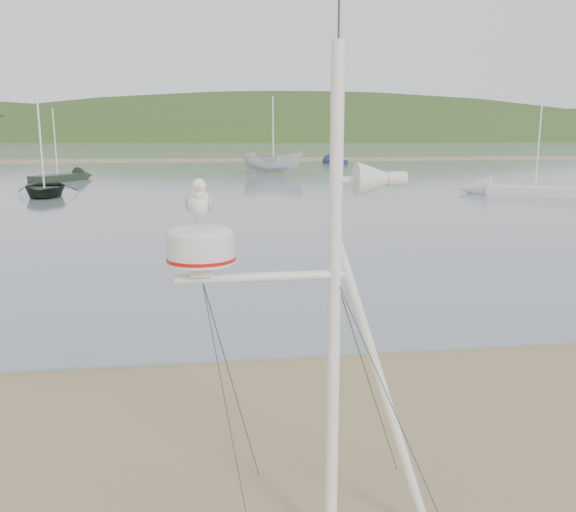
{
  "coord_description": "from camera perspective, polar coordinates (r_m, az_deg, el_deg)",
  "views": [
    {
      "loc": [
        1.43,
        -5.35,
        3.69
      ],
      "look_at": [
        2.33,
        1.0,
        2.36
      ],
      "focal_mm": 38.0,
      "sensor_mm": 36.0,
      "label": 1
    }
  ],
  "objects": [
    {
      "name": "water",
      "position": [
        137.4,
        -8.79,
        10.09
      ],
      "size": [
        560.0,
        256.0,
        0.04
      ],
      "primitive_type": "cube",
      "color": "slate",
      "rests_on": "ground"
    },
    {
      "name": "sandbar",
      "position": [
        75.45,
        -9.25,
        8.86
      ],
      "size": [
        560.0,
        7.0,
        0.07
      ],
      "primitive_type": "cube",
      "color": "olive",
      "rests_on": "water"
    },
    {
      "name": "hill_ridge",
      "position": [
        242.09,
        -4.0,
        6.19
      ],
      "size": [
        620.0,
        180.0,
        80.0
      ],
      "color": "#263C18",
      "rests_on": "ground"
    },
    {
      "name": "far_cottages",
      "position": [
        201.35,
        -7.78,
        11.74
      ],
      "size": [
        294.4,
        6.3,
        8.0
      ],
      "color": "silver",
      "rests_on": "ground"
    },
    {
      "name": "mast_rig",
      "position": [
        5.42,
        3.62,
        -14.64
      ],
      "size": [
        2.35,
        2.51,
        5.31
      ],
      "color": "silver",
      "rests_on": "ground"
    },
    {
      "name": "boat_dark",
      "position": [
        36.46,
        -22.05,
        8.72
      ],
      "size": [
        3.31,
        1.31,
        4.51
      ],
      "primitive_type": "imported",
      "rotation": [
        0.0,
        0.0,
        0.12
      ],
      "color": "black",
      "rests_on": "water"
    },
    {
      "name": "boat_white",
      "position": [
        50.6,
        -1.4,
        10.47
      ],
      "size": [
        2.41,
        2.37,
        5.04
      ],
      "primitive_type": "imported",
      "rotation": [
        0.0,
        0.0,
        1.28
      ],
      "color": "silver",
      "rests_on": "water"
    },
    {
      "name": "sailboat_dark_mid",
      "position": [
        47.71,
        -19.6,
        7.01
      ],
      "size": [
        4.22,
        5.35,
        5.56
      ],
      "color": "black",
      "rests_on": "ground"
    },
    {
      "name": "sailboat_white_near",
      "position": [
        37.09,
        19.43,
        5.85
      ],
      "size": [
        6.54,
        4.82,
        6.63
      ],
      "color": "silver",
      "rests_on": "ground"
    },
    {
      "name": "sailboat_blue_far",
      "position": [
        67.99,
        4.02,
        8.87
      ],
      "size": [
        2.05,
        5.85,
        5.74
      ],
      "color": "#132045",
      "rests_on": "ground"
    }
  ]
}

